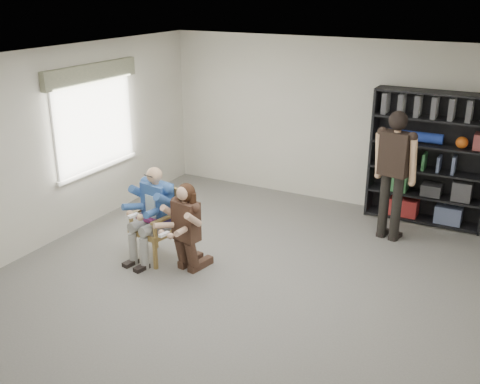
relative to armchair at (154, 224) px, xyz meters
The scene contains 8 objects.
room_shell 1.60m from the armchair, ahead, with size 6.00×7.00×2.80m, color silver, non-canonical shape.
floor 1.43m from the armchair, ahead, with size 6.00×7.00×0.01m, color slate.
window_left 2.13m from the armchair, 154.00° to the left, with size 0.16×2.00×1.75m, color white, non-canonical shape.
armchair is the anchor object (origin of this frame).
seated_man 0.15m from the armchair, 90.00° to the left, with size 0.57×0.80×1.33m, color #2A589C, non-canonical shape.
kneeling_woman 0.60m from the armchair, 11.69° to the right, with size 0.51×0.82×1.22m, color #3A281B, non-canonical shape.
bookshelf 4.34m from the armchair, 45.50° to the left, with size 1.80×0.38×2.10m, color black, non-canonical shape.
standing_man 3.49m from the armchair, 38.84° to the left, with size 0.60×0.33×1.93m, color black, non-canonical shape.
Camera 1 is at (3.02, -5.46, 3.61)m, focal length 42.00 mm.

